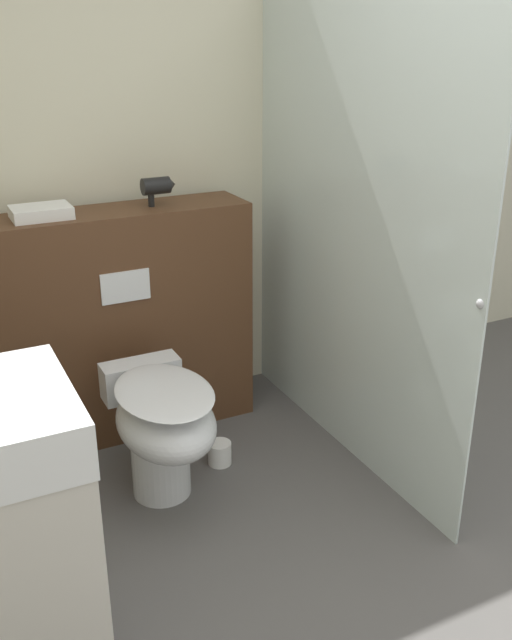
% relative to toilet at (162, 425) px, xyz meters
% --- Properties ---
extents(wall_back, '(8.00, 0.06, 2.50)m').
position_rel_toilet_xyz_m(wall_back, '(0.51, 0.88, 0.90)').
color(wall_back, beige).
rests_on(wall_back, ground_plane).
extents(partition_panel, '(1.25, 0.32, 1.09)m').
position_rel_toilet_xyz_m(partition_panel, '(0.03, 0.64, 0.20)').
color(partition_panel, '#51331E').
rests_on(partition_panel, ground_plane).
extents(shower_glass, '(0.04, 1.64, 2.03)m').
position_rel_toilet_xyz_m(shower_glass, '(0.89, 0.04, 0.67)').
color(shower_glass, silver).
rests_on(shower_glass, ground_plane).
extents(toilet, '(0.38, 0.63, 0.54)m').
position_rel_toilet_xyz_m(toilet, '(0.00, 0.00, 0.00)').
color(toilet, white).
rests_on(toilet, ground_plane).
extents(sink_vanity, '(0.46, 0.53, 1.09)m').
position_rel_toilet_xyz_m(sink_vanity, '(-0.69, -0.65, 0.13)').
color(sink_vanity, beige).
rests_on(sink_vanity, ground_plane).
extents(hair_drier, '(0.15, 0.08, 0.13)m').
position_rel_toilet_xyz_m(hair_drier, '(0.25, 0.63, 0.83)').
color(hair_drier, black).
rests_on(hair_drier, partition_panel).
extents(folded_towel, '(0.24, 0.18, 0.05)m').
position_rel_toilet_xyz_m(folded_towel, '(-0.27, 0.63, 0.77)').
color(folded_towel, white).
rests_on(folded_towel, partition_panel).
extents(spare_toilet_roll, '(0.11, 0.11, 0.11)m').
position_rel_toilet_xyz_m(spare_toilet_roll, '(0.31, 0.13, -0.29)').
color(spare_toilet_roll, white).
rests_on(spare_toilet_roll, ground_plane).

